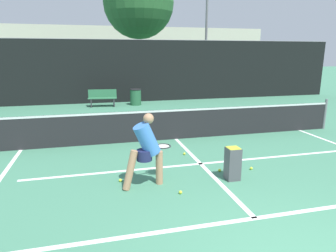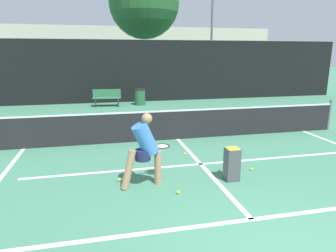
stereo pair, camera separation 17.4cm
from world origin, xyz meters
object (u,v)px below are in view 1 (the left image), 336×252
trash_bin (136,97)px  ball_hopper (233,163)px  courtside_bench (102,98)px  player_practicing (146,148)px  parked_car (78,86)px

trash_bin → ball_hopper: bearing=-86.3°
courtside_bench → trash_bin: size_ratio=1.73×
ball_hopper → courtside_bench: (-2.34, 9.88, 0.09)m
player_practicing → parked_car: size_ratio=0.34×
player_practicing → courtside_bench: (-0.51, 9.76, -0.35)m
parked_car → player_practicing: bearing=-82.8°
courtside_bench → parked_car: (-1.35, 4.97, 0.14)m
player_practicing → parked_car: player_practicing is taller
courtside_bench → parked_car: 5.15m
player_practicing → courtside_bench: 9.78m
ball_hopper → parked_car: parked_car is taller
trash_bin → parked_car: bearing=121.9°
courtside_bench → parked_car: size_ratio=0.32×
player_practicing → courtside_bench: bearing=82.6°
player_practicing → ball_hopper: (1.83, -0.12, -0.44)m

